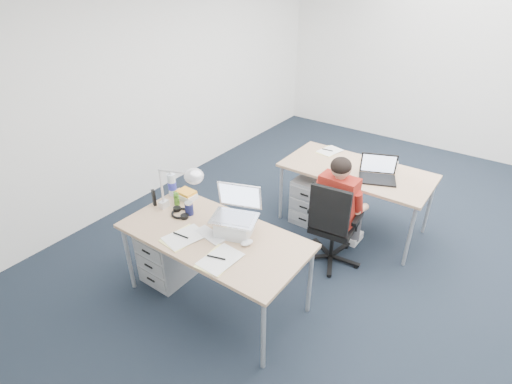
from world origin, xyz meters
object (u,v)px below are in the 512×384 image
(seated_person, at_px, (342,207))
(sunglasses, at_px, (245,241))
(office_chair, at_px, (331,240))
(silver_laptop, at_px, (234,213))
(bear_figurine, at_px, (176,198))
(dark_laptop, at_px, (379,169))
(wireless_keyboard, at_px, (210,235))
(headphones, at_px, (181,213))
(drawer_pedestal_near, at_px, (170,252))
(desk_lamp, at_px, (174,187))
(book_stack, at_px, (187,195))
(desk_near, at_px, (214,239))
(drawer_pedestal_far, at_px, (314,198))
(far_cup, at_px, (394,165))
(computer_mouse, at_px, (247,243))
(water_bottle, at_px, (172,183))
(can_koozie, at_px, (189,208))
(cordless_phone, at_px, (154,198))
(desk_far, at_px, (356,173))

(seated_person, height_order, sunglasses, seated_person)
(office_chair, distance_m, silver_laptop, 1.26)
(bear_figurine, distance_m, dark_laptop, 2.06)
(seated_person, height_order, wireless_keyboard, seated_person)
(headphones, bearing_deg, bear_figurine, 164.99)
(bear_figurine, distance_m, sunglasses, 0.87)
(drawer_pedestal_near, relative_size, desk_lamp, 1.02)
(drawer_pedestal_near, distance_m, silver_laptop, 0.98)
(book_stack, xyz_separation_m, desk_lamp, (0.10, -0.23, 0.23))
(desk_near, bearing_deg, desk_lamp, 173.33)
(drawer_pedestal_far, distance_m, headphones, 1.78)
(desk_near, xyz_separation_m, far_cup, (0.82, 2.05, 0.10))
(computer_mouse, distance_m, water_bottle, 1.09)
(desk_near, height_order, office_chair, office_chair)
(desk_near, height_order, desk_lamp, desk_lamp)
(wireless_keyboard, relative_size, can_koozie, 2.33)
(drawer_pedestal_near, xyz_separation_m, cordless_phone, (-0.17, 0.04, 0.53))
(drawer_pedestal_near, relative_size, book_stack, 3.05)
(drawer_pedestal_far, height_order, headphones, headphones)
(can_koozie, bearing_deg, bear_figurine, 166.08)
(computer_mouse, xyz_separation_m, book_stack, (-0.90, 0.24, 0.02))
(silver_laptop, distance_m, water_bottle, 0.90)
(water_bottle, height_order, desk_lamp, desk_lamp)
(wireless_keyboard, relative_size, desk_lamp, 0.53)
(computer_mouse, xyz_separation_m, sunglasses, (-0.03, 0.02, -0.01))
(bear_figurine, height_order, cordless_phone, cordless_phone)
(desk_near, height_order, silver_laptop, silver_laptop)
(headphones, bearing_deg, seated_person, 68.19)
(office_chair, height_order, dark_laptop, dark_laptop)
(desk_far, height_order, sunglasses, sunglasses)
(computer_mouse, bearing_deg, can_koozie, -166.56)
(headphones, bearing_deg, drawer_pedestal_far, 91.64)
(office_chair, bearing_deg, wireless_keyboard, -124.54)
(can_koozie, bearing_deg, office_chair, 45.12)
(seated_person, relative_size, dark_laptop, 3.14)
(water_bottle, distance_m, dark_laptop, 2.09)
(water_bottle, relative_size, sunglasses, 2.87)
(office_chair, relative_size, seated_person, 0.82)
(drawer_pedestal_near, xyz_separation_m, book_stack, (-0.01, 0.30, 0.50))
(desk_lamp, bearing_deg, can_koozie, 18.68)
(book_stack, relative_size, cordless_phone, 1.13)
(water_bottle, bearing_deg, drawer_pedestal_far, 59.92)
(drawer_pedestal_far, xyz_separation_m, desk_lamp, (-0.56, -1.64, 0.73))
(book_stack, bearing_deg, desk_far, 54.60)
(far_cup, bearing_deg, office_chair, -103.10)
(headphones, xyz_separation_m, book_stack, (-0.15, 0.23, 0.02))
(drawer_pedestal_near, xyz_separation_m, drawer_pedestal_far, (0.66, 1.70, 0.00))
(office_chair, bearing_deg, desk_lamp, -142.57)
(desk_far, distance_m, water_bottle, 2.00)
(drawer_pedestal_far, distance_m, desk_lamp, 1.88)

